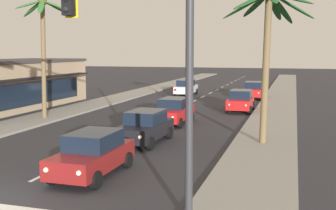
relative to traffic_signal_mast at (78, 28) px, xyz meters
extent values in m
cube|color=gray|center=(4.65, 20.03, -5.34)|extent=(3.20, 110.00, 0.14)
cube|color=gray|center=(-10.95, 20.03, -5.34)|extent=(3.20, 110.00, 0.14)
cube|color=silver|center=(-3.15, 2.84, -5.40)|extent=(0.16, 2.00, 0.01)
cube|color=silver|center=(-3.15, 7.00, -5.40)|extent=(0.16, 2.00, 0.01)
cube|color=silver|center=(-3.15, 11.17, -5.40)|extent=(0.16, 2.00, 0.01)
cube|color=silver|center=(-3.15, 15.33, -5.40)|extent=(0.16, 2.00, 0.01)
cube|color=silver|center=(-3.15, 19.49, -5.40)|extent=(0.16, 2.00, 0.01)
cube|color=silver|center=(-3.15, 23.65, -5.40)|extent=(0.16, 2.00, 0.01)
cube|color=silver|center=(-3.15, 27.81, -5.40)|extent=(0.16, 2.00, 0.01)
cube|color=silver|center=(-3.15, 31.98, -5.40)|extent=(0.16, 2.00, 0.01)
cube|color=silver|center=(-3.15, 36.14, -5.40)|extent=(0.16, 2.00, 0.01)
cube|color=silver|center=(-3.15, 40.30, -5.40)|extent=(0.16, 2.00, 0.01)
cube|color=silver|center=(-3.15, 44.46, -5.40)|extent=(0.16, 2.00, 0.01)
cube|color=silver|center=(-3.15, 48.63, -5.40)|extent=(0.16, 2.00, 0.01)
cube|color=silver|center=(-3.15, 52.79, -5.40)|extent=(0.16, 2.00, 0.01)
cube|color=silver|center=(-3.15, 56.95, -5.40)|extent=(0.16, 2.00, 0.01)
cube|color=silver|center=(-3.15, 61.11, -5.40)|extent=(0.16, 2.00, 0.01)
cube|color=silver|center=(-3.15, 65.27, -5.40)|extent=(0.16, 2.00, 0.01)
cube|color=silver|center=(-3.15, 69.44, -5.40)|extent=(0.16, 2.00, 0.01)
cylinder|color=#2D2D33|center=(3.29, 0.00, -1.75)|extent=(0.22, 0.22, 7.31)
sphere|color=black|center=(-0.27, -0.16, 0.51)|extent=(0.17, 0.17, 0.17)
cube|color=yellow|center=(-0.27, 0.15, 0.81)|extent=(0.42, 0.03, 1.04)
cube|color=maroon|center=(-1.31, 3.23, -4.73)|extent=(1.79, 4.31, 0.72)
cube|color=black|center=(-1.30, 3.38, -4.05)|extent=(1.61, 2.21, 0.64)
cylinder|color=black|center=(-0.45, 1.81, -5.09)|extent=(0.22, 0.64, 0.64)
cylinder|color=black|center=(-2.18, 1.82, -5.09)|extent=(0.22, 0.64, 0.64)
cylinder|color=black|center=(-0.43, 4.65, -5.09)|extent=(0.22, 0.64, 0.64)
cylinder|color=black|center=(-2.16, 4.66, -5.09)|extent=(0.22, 0.64, 0.64)
sphere|color=#F9EFC6|center=(-0.70, 1.06, -4.65)|extent=(0.18, 0.18, 0.18)
sphere|color=#F9EFC6|center=(-1.94, 1.07, -4.65)|extent=(0.18, 0.18, 0.18)
cube|color=red|center=(-0.63, 5.39, -4.63)|extent=(0.24, 0.06, 0.20)
cube|color=red|center=(-1.95, 5.40, -4.63)|extent=(0.24, 0.06, 0.20)
cube|color=black|center=(-1.35, 9.27, -4.73)|extent=(1.92, 4.36, 0.72)
cube|color=black|center=(-1.35, 9.42, -4.05)|extent=(1.68, 2.26, 0.64)
cylinder|color=black|center=(-0.54, 7.82, -5.09)|extent=(0.24, 0.65, 0.64)
cylinder|color=black|center=(-2.27, 7.88, -5.09)|extent=(0.24, 0.65, 0.64)
cylinder|color=black|center=(-0.44, 10.65, -5.09)|extent=(0.24, 0.65, 0.64)
cylinder|color=black|center=(-2.16, 10.72, -5.09)|extent=(0.24, 0.65, 0.64)
sphere|color=#F9EFC6|center=(-0.81, 7.08, -4.65)|extent=(0.18, 0.18, 0.18)
sphere|color=#F9EFC6|center=(-2.05, 7.12, -4.65)|extent=(0.18, 0.18, 0.18)
cube|color=red|center=(-0.61, 11.40, -4.63)|extent=(0.24, 0.07, 0.20)
cube|color=red|center=(-1.93, 11.45, -4.63)|extent=(0.24, 0.07, 0.20)
cube|color=red|center=(-1.55, 15.30, -4.73)|extent=(1.85, 4.34, 0.72)
cube|color=black|center=(-1.54, 15.45, -4.05)|extent=(1.65, 2.23, 0.64)
cylinder|color=black|center=(-0.71, 13.87, -5.09)|extent=(0.23, 0.64, 0.64)
cylinder|color=black|center=(-2.44, 13.90, -5.09)|extent=(0.23, 0.64, 0.64)
cylinder|color=black|center=(-0.66, 16.70, -5.09)|extent=(0.23, 0.64, 0.64)
cylinder|color=black|center=(-2.38, 16.74, -5.09)|extent=(0.23, 0.64, 0.64)
sphere|color=#F9EFC6|center=(-0.97, 13.12, -4.65)|extent=(0.18, 0.18, 0.18)
sphere|color=#F9EFC6|center=(-2.21, 13.15, -4.65)|extent=(0.18, 0.18, 0.18)
cube|color=red|center=(-0.84, 17.45, -4.63)|extent=(0.24, 0.06, 0.20)
cube|color=red|center=(-2.16, 17.48, -4.63)|extent=(0.24, 0.06, 0.20)
cube|color=silver|center=(-5.19, 32.87, -4.73)|extent=(1.87, 4.35, 0.72)
cube|color=black|center=(-5.19, 32.72, -4.05)|extent=(1.66, 2.24, 0.64)
cylinder|color=black|center=(-6.09, 34.27, -5.09)|extent=(0.24, 0.65, 0.64)
cylinder|color=black|center=(-4.37, 34.31, -5.09)|extent=(0.24, 0.65, 0.64)
cylinder|color=black|center=(-6.02, 31.43, -5.09)|extent=(0.24, 0.65, 0.64)
cylinder|color=black|center=(-4.29, 31.48, -5.09)|extent=(0.24, 0.65, 0.64)
sphere|color=#B2B2AD|center=(-5.87, 35.03, -4.65)|extent=(0.18, 0.18, 0.18)
sphere|color=#B2B2AD|center=(-4.63, 35.06, -4.65)|extent=(0.18, 0.18, 0.18)
cube|color=red|center=(-5.80, 30.70, -4.63)|extent=(0.24, 0.07, 0.20)
cube|color=red|center=(-4.48, 30.73, -4.63)|extent=(0.24, 0.07, 0.20)
cube|color=red|center=(2.03, 31.94, -4.73)|extent=(1.92, 4.36, 0.72)
cube|color=black|center=(2.02, 32.09, -4.05)|extent=(1.68, 2.26, 0.64)
cylinder|color=black|center=(2.94, 30.56, -5.09)|extent=(0.24, 0.65, 0.64)
cylinder|color=black|center=(1.22, 30.49, -5.09)|extent=(0.24, 0.65, 0.64)
cylinder|color=black|center=(2.83, 33.39, -5.09)|extent=(0.24, 0.65, 0.64)
cylinder|color=black|center=(1.11, 33.33, -5.09)|extent=(0.24, 0.65, 0.64)
sphere|color=#B2B2AD|center=(2.73, 29.80, -4.65)|extent=(0.18, 0.18, 0.18)
sphere|color=#B2B2AD|center=(1.49, 29.75, -4.65)|extent=(0.18, 0.18, 0.18)
cube|color=red|center=(2.60, 34.13, -4.63)|extent=(0.24, 0.07, 0.20)
cube|color=red|center=(1.28, 34.07, -4.63)|extent=(0.24, 0.07, 0.20)
cube|color=red|center=(1.96, 22.36, -4.73)|extent=(1.80, 4.32, 0.72)
cube|color=black|center=(1.96, 22.51, -4.05)|extent=(1.62, 2.21, 0.64)
cylinder|color=black|center=(2.84, 20.95, -5.09)|extent=(0.23, 0.64, 0.64)
cylinder|color=black|center=(1.11, 20.94, -5.09)|extent=(0.23, 0.64, 0.64)
cylinder|color=black|center=(2.81, 23.79, -5.09)|extent=(0.23, 0.64, 0.64)
cylinder|color=black|center=(1.09, 23.77, -5.09)|extent=(0.23, 0.64, 0.64)
sphere|color=#B2B2AD|center=(2.60, 20.20, -4.65)|extent=(0.18, 0.18, 0.18)
sphere|color=#B2B2AD|center=(1.36, 20.19, -4.65)|extent=(0.18, 0.18, 0.18)
cube|color=red|center=(2.60, 24.53, -4.63)|extent=(0.24, 0.06, 0.20)
cube|color=red|center=(1.28, 24.52, -4.63)|extent=(0.24, 0.06, 0.20)
cylinder|color=brown|center=(-10.57, 14.33, -1.39)|extent=(0.48, 0.31, 8.04)
ellipsoid|color=#2D702D|center=(-9.54, 14.45, 2.37)|extent=(1.98, 0.64, 0.85)
ellipsoid|color=#2D702D|center=(-9.86, 15.00, 2.30)|extent=(1.58, 1.65, 0.98)
ellipsoid|color=#2D702D|center=(-11.11, 15.08, 2.49)|extent=(1.58, 1.79, 0.61)
ellipsoid|color=#2D702D|center=(-11.34, 14.48, 2.22)|extent=(1.86, 0.71, 1.14)
ellipsoid|color=#2D702D|center=(-10.98, 13.51, 2.40)|extent=(1.36, 1.88, 0.78)
ellipsoid|color=#2D702D|center=(-10.08, 13.54, 2.24)|extent=(1.18, 1.82, 1.10)
sphere|color=#4C4223|center=(-10.48, 14.33, 2.68)|extent=(0.60, 0.60, 0.60)
cylinder|color=brown|center=(4.60, 10.44, -1.68)|extent=(0.46, 0.34, 7.46)
ellipsoid|color=#1E5123|center=(5.74, 10.67, 1.52)|extent=(2.30, 0.87, 1.39)
ellipsoid|color=#1E5123|center=(5.21, 11.35, 1.46)|extent=(1.48, 2.09, 1.51)
ellipsoid|color=#1E5123|center=(4.90, 11.54, 1.57)|extent=(0.88, 2.35, 1.29)
ellipsoid|color=#1E5123|center=(3.96, 11.37, 1.66)|extent=(1.77, 2.14, 1.11)
ellipsoid|color=#1E5123|center=(3.56, 10.29, 1.54)|extent=(2.32, 0.69, 1.35)
ellipsoid|color=#1E5123|center=(3.93, 9.51, 1.69)|extent=(1.81, 2.14, 1.06)
cube|color=black|center=(-13.47, 17.29, -2.75)|extent=(1.00, 15.91, 0.12)
cube|color=black|center=(-13.90, 17.29, -4.01)|extent=(0.06, 14.97, 1.80)
camera|label=1|loc=(5.99, -10.91, -0.66)|focal=44.88mm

